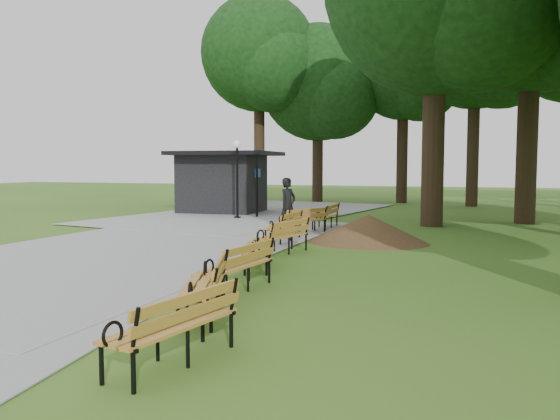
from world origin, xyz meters
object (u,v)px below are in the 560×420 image
(bench_1, at_px, (202,287))
(bench_2, at_px, (237,266))
(bench_4, at_px, (282,236))
(bench_6, at_px, (302,221))
(person, at_px, (288,205))
(bench_5, at_px, (283,227))
(bench_3, at_px, (258,248))
(lamp_post, at_px, (237,163))
(dirt_mound, at_px, (368,229))
(bench_7, at_px, (325,216))
(kiosk, at_px, (222,182))
(bench_0, at_px, (172,326))

(bench_1, distance_m, bench_2, 1.76)
(bench_4, distance_m, bench_6, 3.99)
(person, distance_m, bench_5, 2.24)
(bench_3, bearing_deg, bench_1, -8.79)
(lamp_post, relative_size, bench_4, 1.70)
(lamp_post, xyz_separation_m, bench_4, (4.64, -8.10, -1.88))
(dirt_mound, relative_size, bench_6, 1.53)
(dirt_mound, relative_size, bench_7, 1.53)
(bench_5, distance_m, bench_6, 1.81)
(bench_3, relative_size, bench_6, 1.00)
(bench_6, bearing_deg, bench_5, 27.87)
(person, height_order, bench_6, person)
(bench_5, bearing_deg, bench_7, 176.94)
(kiosk, xyz_separation_m, bench_4, (6.52, -10.75, -0.98))
(dirt_mound, relative_size, bench_4, 1.53)
(lamp_post, bearing_deg, bench_1, -68.96)
(dirt_mound, relative_size, bench_1, 1.53)
(bench_1, distance_m, bench_4, 6.01)
(bench_3, bearing_deg, lamp_post, -172.55)
(dirt_mound, height_order, bench_4, bench_4)
(kiosk, xyz_separation_m, bench_5, (5.85, -8.62, -0.98))
(person, relative_size, bench_7, 0.95)
(bench_2, xyz_separation_m, bench_3, (-0.43, 2.15, 0.00))
(lamp_post, relative_size, dirt_mound, 1.11)
(bench_5, height_order, bench_6, same)
(bench_0, relative_size, bench_4, 1.00)
(kiosk, height_order, lamp_post, lamp_post)
(bench_4, relative_size, bench_7, 1.00)
(kiosk, bearing_deg, bench_1, -68.76)
(person, height_order, bench_2, person)
(bench_0, relative_size, bench_7, 1.00)
(dirt_mound, bearing_deg, bench_4, -122.20)
(dirt_mound, xyz_separation_m, bench_2, (-1.12, -6.91, 0.03))
(kiosk, xyz_separation_m, bench_6, (5.88, -6.82, -0.98))
(bench_2, height_order, bench_4, same)
(kiosk, xyz_separation_m, lamp_post, (1.88, -2.65, 0.90))
(bench_1, distance_m, bench_5, 8.21)
(bench_6, bearing_deg, bench_4, 37.88)
(bench_0, distance_m, bench_2, 3.77)
(kiosk, height_order, bench_3, kiosk)
(bench_2, xyz_separation_m, bench_7, (-0.93, 10.01, 0.00))
(bench_2, distance_m, bench_4, 4.25)
(kiosk, height_order, bench_5, kiosk)
(bench_4, height_order, bench_6, same)
(dirt_mound, xyz_separation_m, bench_1, (-0.93, -8.66, 0.03))
(dirt_mound, height_order, bench_0, bench_0)
(person, distance_m, bench_6, 0.80)
(bench_1, relative_size, bench_7, 1.00)
(person, relative_size, bench_0, 0.95)
(person, height_order, bench_7, person)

